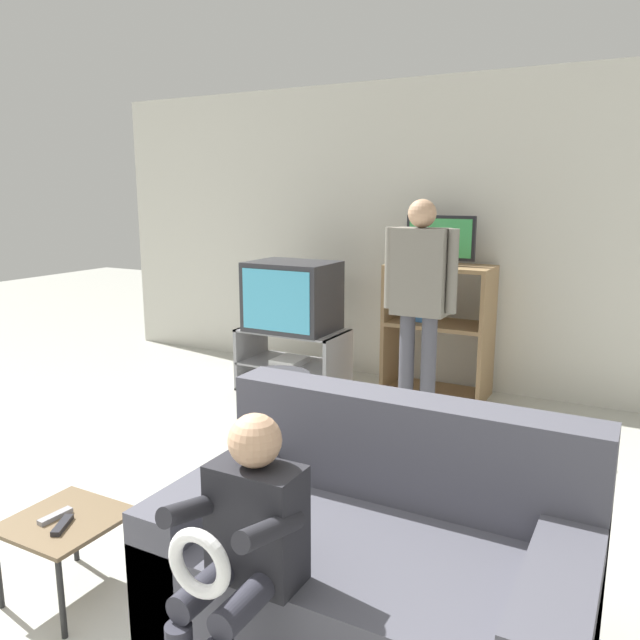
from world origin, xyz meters
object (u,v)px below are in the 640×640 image
television_flat (440,242)px  television_main (292,296)px  folding_stool (279,387)px  couch (375,568)px  person_seated_child (242,547)px  remote_control_black (62,525)px  tv_stand (293,361)px  person_standing_adult (420,291)px  media_shelf (438,329)px  remote_control_white (55,516)px  snack_table (66,528)px

television_flat → television_main: bearing=-155.0°
folding_stool → couch: couch is taller
television_main → folding_stool: bearing=-62.6°
television_flat → folding_stool: (-0.44, -1.76, -0.80)m
folding_stool → person_seated_child: 1.97m
remote_control_black → tv_stand: bearing=74.9°
person_seated_child → television_flat: bearing=98.2°
television_flat → person_standing_adult: 0.81m
media_shelf → remote_control_black: (-0.46, -3.37, -0.19)m
media_shelf → person_standing_adult: size_ratio=0.67×
television_main → media_shelf: television_main is taller
media_shelf → folding_stool: size_ratio=1.90×
remote_control_white → person_standing_adult: 2.75m
tv_stand → television_flat: bearing=25.0°
folding_stool → remote_control_white: bearing=-93.2°
television_flat → remote_control_black: bearing=-97.5°
television_main → remote_control_white: 2.93m
folding_stool → tv_stand: bearing=117.4°
television_main → person_seated_child: size_ratio=0.70×
snack_table → person_standing_adult: person_standing_adult is taller
snack_table → person_seated_child: (1.00, -0.15, 0.29)m
couch → remote_control_white: bearing=-162.9°
snack_table → person_seated_child: person_seated_child is taller
television_main → person_seated_child: television_main is taller
folding_stool → remote_control_black: 1.63m
tv_stand → person_seated_child: (1.59, -2.97, 0.34)m
couch → person_standing_adult: 2.40m
tv_stand → remote_control_black: tv_stand is taller
tv_stand → media_shelf: (1.10, 0.50, 0.29)m
television_flat → person_seated_child: (0.50, -3.48, -0.68)m
remote_control_black → couch: size_ratio=0.09×
remote_control_black → person_standing_adult: person_standing_adult is taller
snack_table → remote_control_white: 0.07m
television_main → person_seated_child: (1.59, -2.97, -0.22)m
television_main → couch: bearing=-53.5°
television_main → couch: size_ratio=0.46×
media_shelf → couch: (0.72, -2.95, -0.26)m
tv_stand → folding_stool: (0.65, -1.25, 0.22)m
remote_control_black → person_seated_child: person_seated_child is taller
media_shelf → couch: media_shelf is taller
folding_stool → remote_control_white: size_ratio=3.98×
television_flat → person_standing_adult: person_standing_adult is taller
television_main → folding_stool: 1.45m
media_shelf → television_flat: 0.72m
television_flat → folding_stool: size_ratio=0.99×
television_main → person_standing_adult: 1.22m
media_shelf → person_standing_adult: 0.86m
remote_control_black → television_main: bearing=74.9°
person_standing_adult → folding_stool: bearing=-118.1°
tv_stand → television_main: bearing=-121.0°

